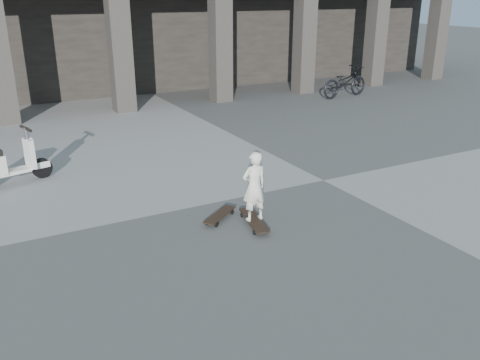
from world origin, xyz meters
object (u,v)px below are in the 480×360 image
child (254,186)px  bicycle (345,82)px  skateboard_spare (220,215)px  longboard (254,220)px

child → bicycle: child is taller
skateboard_spare → child: child is taller
skateboard_spare → bicycle: size_ratio=0.38×
skateboard_spare → child: bearing=-84.7°
skateboard_spare → longboard: bearing=-84.7°
longboard → skateboard_spare: 0.63m
longboard → child: bearing=128.7°
child → bicycle: (8.54, 8.13, -0.14)m
skateboard_spare → child: (0.42, -0.47, 0.62)m
skateboard_spare → child: 0.89m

